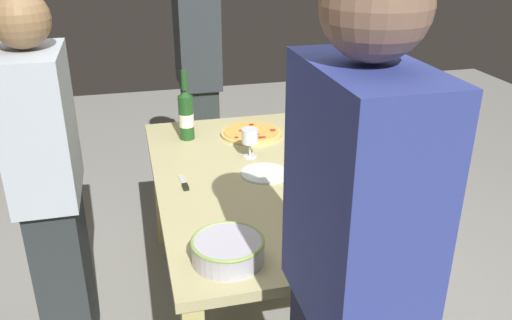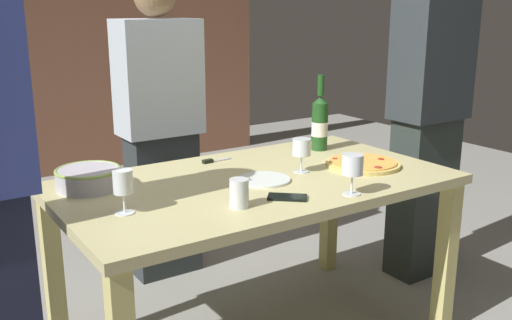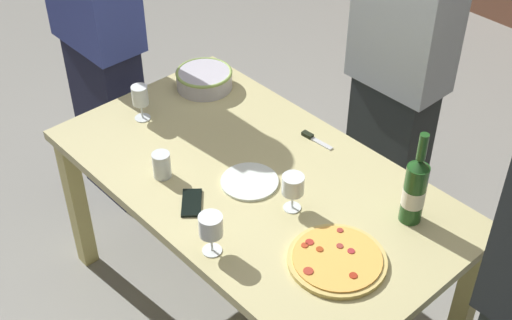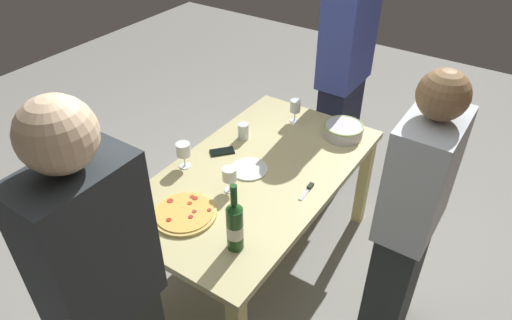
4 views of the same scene
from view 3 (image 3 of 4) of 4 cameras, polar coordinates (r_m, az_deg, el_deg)
name	(u,v)px [view 3 (image 3 of 4)]	position (r m, az deg, el deg)	size (l,w,h in m)	color
ground_plane	(256,306)	(3.18, 0.00, -11.75)	(8.00, 8.00, 0.00)	gray
dining_table	(256,195)	(2.71, 0.00, -2.85)	(1.60, 0.90, 0.75)	#C4BA80
pizza	(337,260)	(2.34, 6.58, -8.02)	(0.33, 0.33, 0.03)	#D7BC66
serving_bowl	(204,78)	(3.14, -4.21, 6.61)	(0.25, 0.25, 0.08)	silver
wine_bottle	(415,189)	(2.45, 12.73, -2.34)	(0.08, 0.08, 0.37)	#1E4B1D
wine_glass_near_pizza	(140,97)	(2.93, -9.36, 5.03)	(0.07, 0.07, 0.16)	white
wine_glass_by_bottle	(293,186)	(2.45, 3.01, -2.09)	(0.08, 0.08, 0.15)	white
wine_glass_far_left	(211,227)	(2.29, -3.68, -5.47)	(0.08, 0.08, 0.15)	white
cup_amber	(162,165)	(2.64, -7.65, -0.41)	(0.07, 0.07, 0.10)	white
side_plate	(250,182)	(2.62, -0.53, -1.76)	(0.22, 0.22, 0.01)	white
cell_phone	(192,203)	(2.54, -5.23, -3.47)	(0.07, 0.14, 0.01)	black
pizza_knife	(313,138)	(2.84, 4.64, 1.77)	(0.15, 0.03, 0.02)	silver
person_host	(98,36)	(3.32, -12.67, 9.78)	(0.44, 0.24, 1.77)	#1D203A
person_guest_right	(398,79)	(3.17, 11.42, 6.48)	(0.42, 0.24, 1.59)	#2A3031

